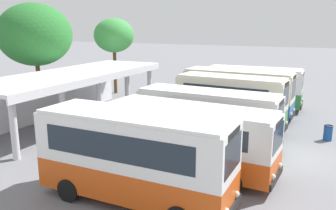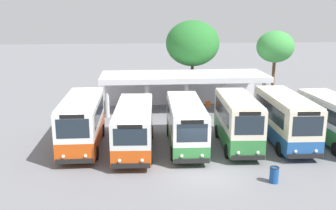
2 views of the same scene
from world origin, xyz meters
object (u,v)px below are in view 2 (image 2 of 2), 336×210
waiting_chair_fourth_seat (200,105)px  city_bus_nearest_orange (82,121)px  city_bus_second_in_row (134,126)px  city_bus_middle_cream (186,122)px  city_bus_fifth_blue (285,117)px  litter_bin_apron (274,175)px  city_bus_far_end_green (335,119)px  waiting_chair_middle_seat (192,105)px  city_bus_fourth_amber (237,120)px  waiting_chair_fifth_seat (208,105)px  waiting_chair_second_from_end (184,106)px  waiting_chair_end_by_column (176,106)px

waiting_chair_fourth_seat → city_bus_nearest_orange: bearing=-136.3°
city_bus_nearest_orange → city_bus_second_in_row: (3.46, -0.78, -0.20)m
waiting_chair_fourth_seat → city_bus_middle_cream: bearing=-105.3°
city_bus_fifth_blue → litter_bin_apron: city_bus_fifth_blue is taller
litter_bin_apron → city_bus_far_end_green: bearing=42.0°
city_bus_fifth_blue → waiting_chair_middle_seat: bearing=118.6°
waiting_chair_fourth_seat → city_bus_fifth_blue: bearing=-65.2°
city_bus_second_in_row → waiting_chair_fourth_seat: bearing=58.4°
city_bus_fourth_amber → city_bus_far_end_green: 6.92m
city_bus_fourth_amber → waiting_chair_fourth_seat: (-0.86, 9.78, -1.38)m
city_bus_second_in_row → waiting_chair_fifth_seat: size_ratio=9.17×
city_bus_fourth_amber → waiting_chair_second_from_end: city_bus_fourth_amber is taller
city_bus_second_in_row → city_bus_fourth_amber: size_ratio=1.16×
city_bus_fifth_blue → waiting_chair_fourth_seat: bearing=114.8°
city_bus_middle_cream → waiting_chair_end_by_column: size_ratio=9.01×
city_bus_fifth_blue → city_bus_far_end_green: city_bus_fifth_blue is taller
litter_bin_apron → city_bus_second_in_row: bearing=143.4°
waiting_chair_end_by_column → litter_bin_apron: size_ratio=0.96×
city_bus_fourth_amber → litter_bin_apron: (0.57, -5.64, -1.44)m
waiting_chair_end_by_column → waiting_chair_second_from_end: (0.74, -0.07, 0.00)m
litter_bin_apron → city_bus_fourth_amber: bearing=95.8°
city_bus_nearest_orange → city_bus_fourth_amber: (10.38, -0.69, 0.00)m
waiting_chair_end_by_column → city_bus_fifth_blue: bearing=-55.1°
city_bus_fourth_amber → waiting_chair_fourth_seat: city_bus_fourth_amber is taller
city_bus_middle_cream → litter_bin_apron: 7.28m
city_bus_fifth_blue → litter_bin_apron: 6.88m
city_bus_fifth_blue → waiting_chair_second_from_end: bearing=122.0°
waiting_chair_end_by_column → waiting_chair_second_from_end: 0.74m
city_bus_fourth_amber → city_bus_far_end_green: city_bus_fourth_amber is taller
city_bus_second_in_row → city_bus_fifth_blue: 10.39m
waiting_chair_second_from_end → waiting_chair_fifth_seat: bearing=-0.0°
city_bus_second_in_row → waiting_chair_second_from_end: city_bus_second_in_row is taller
city_bus_far_end_green → waiting_chair_end_by_column: 13.98m
city_bus_far_end_green → waiting_chair_middle_seat: 12.92m
city_bus_fifth_blue → waiting_chair_fifth_seat: size_ratio=9.00×
city_bus_fourth_amber → city_bus_far_end_green: size_ratio=0.90×
city_bus_middle_cream → city_bus_far_end_green: city_bus_far_end_green is taller
city_bus_second_in_row → city_bus_middle_cream: 3.48m
city_bus_fourth_amber → waiting_chair_middle_seat: 9.95m
city_bus_fourth_amber → city_bus_fifth_blue: size_ratio=0.88×
city_bus_second_in_row → waiting_chair_end_by_column: 10.66m
litter_bin_apron → city_bus_nearest_orange: bearing=150.0°
city_bus_middle_cream → city_bus_fourth_amber: 3.48m
city_bus_middle_cream → waiting_chair_fourth_seat: 9.92m
city_bus_middle_cream → waiting_chair_second_from_end: 9.58m
waiting_chair_second_from_end → waiting_chair_fifth_seat: (2.21, -0.00, 0.00)m
waiting_chair_end_by_column → litter_bin_apron: (3.64, -15.43, -0.07)m
waiting_chair_fourth_seat → waiting_chair_second_from_end: bearing=-177.4°
waiting_chair_fourth_seat → litter_bin_apron: size_ratio=0.96×
city_bus_second_in_row → waiting_chair_middle_seat: (5.32, 9.81, -1.17)m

